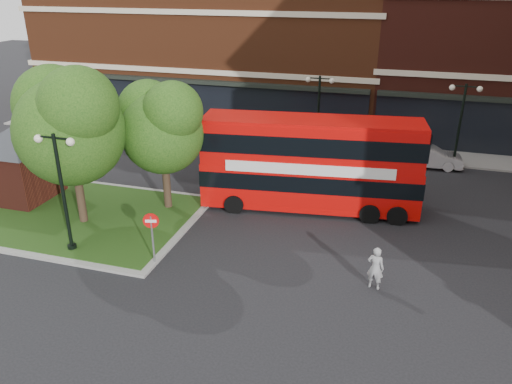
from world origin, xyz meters
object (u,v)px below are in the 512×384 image
(bus, at_px, (311,158))
(car_white, at_px, (428,156))
(car_silver, at_px, (205,130))
(woman, at_px, (375,268))

(bus, distance_m, car_white, 9.58)
(bus, height_order, car_silver, bus)
(woman, relative_size, car_silver, 0.42)
(bus, height_order, woman, bus)
(bus, distance_m, car_silver, 12.79)
(bus, relative_size, car_silver, 2.67)
(bus, bearing_deg, woman, -66.57)
(woman, relative_size, car_white, 0.42)
(woman, distance_m, car_silver, 19.51)
(woman, xyz_separation_m, car_white, (2.04, 13.56, -0.18))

